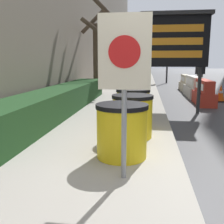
{
  "coord_description": "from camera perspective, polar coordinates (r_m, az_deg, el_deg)",
  "views": [
    {
      "loc": [
        -0.52,
        -2.8,
        1.49
      ],
      "look_at": [
        -1.41,
        3.88,
        0.2
      ],
      "focal_mm": 42.0,
      "sensor_mm": 36.0,
      "label": 1
    }
  ],
  "objects": [
    {
      "name": "sidewalk_left",
      "position": [
        3.36,
        -14.5,
        -14.46
      ],
      "size": [
        3.43,
        56.0,
        0.16
      ],
      "color": "#A39E93",
      "rests_on": "ground_plane"
    },
    {
      "name": "message_board",
      "position": [
        7.91,
        13.58,
        14.8
      ],
      "size": [
        1.98,
        0.36,
        2.86
      ],
      "color": "#28282B",
      "rests_on": "ground_plane"
    },
    {
      "name": "barrel_drum_foreground",
      "position": [
        3.7,
        2.15,
        -4.08
      ],
      "size": [
        0.73,
        0.73,
        0.77
      ],
      "color": "yellow",
      "rests_on": "sidewalk_left"
    },
    {
      "name": "barrel_drum_middle",
      "position": [
        4.69,
        4.44,
        -0.89
      ],
      "size": [
        0.73,
        0.73,
        0.77
      ],
      "color": "yellow",
      "rests_on": "sidewalk_left"
    },
    {
      "name": "barrel_drum_back",
      "position": [
        5.71,
        4.57,
        1.21
      ],
      "size": [
        0.73,
        0.73,
        0.77
      ],
      "color": "yellow",
      "rests_on": "sidewalk_left"
    },
    {
      "name": "ground_plane",
      "position": [
        3.22,
        16.73,
        -17.32
      ],
      "size": [
        120.0,
        120.0,
        0.0
      ],
      "primitive_type": "plane",
      "color": "#3F3F42"
    },
    {
      "name": "jersey_barrier_white",
      "position": [
        12.01,
        17.28,
        5.09
      ],
      "size": [
        0.58,
        2.19,
        0.88
      ],
      "color": "silver",
      "rests_on": "ground_plane"
    },
    {
      "name": "jersey_barrier_cream",
      "position": [
        14.43,
        15.68,
        5.98
      ],
      "size": [
        0.5,
        1.72,
        0.83
      ],
      "color": "beige",
      "rests_on": "ground_plane"
    },
    {
      "name": "traffic_light_near_curb",
      "position": [
        19.12,
        12.15,
        15.76
      ],
      "size": [
        0.28,
        0.44,
        4.45
      ],
      "color": "#2D2D30",
      "rests_on": "ground_plane"
    },
    {
      "name": "pedestrian_worker",
      "position": [
        14.81,
        18.67,
        8.54
      ],
      "size": [
        0.53,
        0.5,
        1.76
      ],
      "rotation": [
        0.0,
        0.0,
        3.81
      ],
      "color": "#514C42",
      "rests_on": "ground_plane"
    },
    {
      "name": "warning_sign",
      "position": [
        2.88,
        2.72,
        9.85
      ],
      "size": [
        0.57,
        0.08,
        1.84
      ],
      "color": "gray",
      "rests_on": "sidewalk_left"
    },
    {
      "name": "hedge_strip",
      "position": [
        7.32,
        -10.87,
        2.72
      ],
      "size": [
        0.9,
        7.81,
        0.65
      ],
      "color": "#1E421E",
      "rests_on": "sidewalk_left"
    },
    {
      "name": "jersey_barrier_red_striped",
      "position": [
        9.84,
        19.4,
        3.78
      ],
      "size": [
        0.56,
        1.66,
        0.87
      ],
      "color": "red",
      "rests_on": "ground_plane"
    },
    {
      "name": "traffic_cone_near",
      "position": [
        10.74,
        22.56,
        3.77
      ],
      "size": [
        0.37,
        0.37,
        0.66
      ],
      "color": "black",
      "rests_on": "ground_plane"
    },
    {
      "name": "bare_tree",
      "position": [
        11.39,
        -2.65,
        13.84
      ],
      "size": [
        1.98,
        2.47,
        4.11
      ],
      "color": "#4C3D2D",
      "rests_on": "sidewalk_left"
    }
  ]
}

